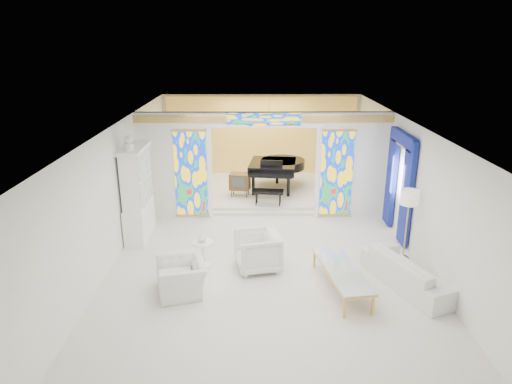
{
  "coord_description": "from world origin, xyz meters",
  "views": [
    {
      "loc": [
        -0.29,
        -10.27,
        4.9
      ],
      "look_at": [
        -0.23,
        0.2,
        1.34
      ],
      "focal_mm": 32.0,
      "sensor_mm": 36.0,
      "label": 1
    }
  ],
  "objects_px": {
    "armchair_left": "(181,277)",
    "coffee_table": "(341,270)",
    "sofa": "(411,271)",
    "grand_piano": "(277,166)",
    "china_cabinet": "(137,194)",
    "tv_console": "(240,182)",
    "armchair_right": "(257,251)"
  },
  "relations": [
    {
      "from": "armchair_left",
      "to": "tv_console",
      "type": "relative_size",
      "value": 1.46
    },
    {
      "from": "armchair_left",
      "to": "coffee_table",
      "type": "height_order",
      "value": "armchair_left"
    },
    {
      "from": "armchair_right",
      "to": "tv_console",
      "type": "height_order",
      "value": "tv_console"
    },
    {
      "from": "coffee_table",
      "to": "tv_console",
      "type": "distance_m",
      "value": 5.76
    },
    {
      "from": "armchair_right",
      "to": "coffee_table",
      "type": "height_order",
      "value": "armchair_right"
    },
    {
      "from": "china_cabinet",
      "to": "armchair_left",
      "type": "height_order",
      "value": "china_cabinet"
    },
    {
      "from": "china_cabinet",
      "to": "armchair_left",
      "type": "bearing_deg",
      "value": -61.68
    },
    {
      "from": "coffee_table",
      "to": "tv_console",
      "type": "bearing_deg",
      "value": 112.49
    },
    {
      "from": "coffee_table",
      "to": "grand_piano",
      "type": "height_order",
      "value": "grand_piano"
    },
    {
      "from": "grand_piano",
      "to": "armchair_left",
      "type": "bearing_deg",
      "value": -102.5
    },
    {
      "from": "armchair_left",
      "to": "coffee_table",
      "type": "xyz_separation_m",
      "value": [
        3.23,
        0.08,
        0.09
      ]
    },
    {
      "from": "sofa",
      "to": "coffee_table",
      "type": "distance_m",
      "value": 1.47
    },
    {
      "from": "armchair_right",
      "to": "sofa",
      "type": "height_order",
      "value": "armchair_right"
    },
    {
      "from": "tv_console",
      "to": "china_cabinet",
      "type": "bearing_deg",
      "value": -123.3
    },
    {
      "from": "grand_piano",
      "to": "tv_console",
      "type": "xyz_separation_m",
      "value": [
        -1.2,
        -0.78,
        -0.28
      ]
    },
    {
      "from": "sofa",
      "to": "grand_piano",
      "type": "relative_size",
      "value": 0.8
    },
    {
      "from": "sofa",
      "to": "grand_piano",
      "type": "height_order",
      "value": "grand_piano"
    },
    {
      "from": "coffee_table",
      "to": "tv_console",
      "type": "height_order",
      "value": "tv_console"
    },
    {
      "from": "grand_piano",
      "to": "china_cabinet",
      "type": "bearing_deg",
      "value": -129.77
    },
    {
      "from": "armchair_right",
      "to": "coffee_table",
      "type": "bearing_deg",
      "value": 50.55
    },
    {
      "from": "sofa",
      "to": "coffee_table",
      "type": "bearing_deg",
      "value": 73.13
    },
    {
      "from": "armchair_left",
      "to": "grand_piano",
      "type": "relative_size",
      "value": 0.37
    },
    {
      "from": "sofa",
      "to": "armchair_left",
      "type": "bearing_deg",
      "value": 70.63
    },
    {
      "from": "armchair_left",
      "to": "grand_piano",
      "type": "bearing_deg",
      "value": 144.9
    },
    {
      "from": "grand_piano",
      "to": "sofa",
      "type": "bearing_deg",
      "value": -60.25
    },
    {
      "from": "armchair_left",
      "to": "sofa",
      "type": "xyz_separation_m",
      "value": [
        4.69,
        0.21,
        -0.01
      ]
    },
    {
      "from": "sofa",
      "to": "tv_console",
      "type": "relative_size",
      "value": 3.16
    },
    {
      "from": "armchair_left",
      "to": "armchair_right",
      "type": "bearing_deg",
      "value": 106.97
    },
    {
      "from": "sofa",
      "to": "tv_console",
      "type": "xyz_separation_m",
      "value": [
        -3.66,
        5.19,
        0.32
      ]
    },
    {
      "from": "sofa",
      "to": "tv_console",
      "type": "distance_m",
      "value": 6.36
    },
    {
      "from": "sofa",
      "to": "coffee_table",
      "type": "relative_size",
      "value": 1.03
    },
    {
      "from": "armchair_left",
      "to": "tv_console",
      "type": "height_order",
      "value": "tv_console"
    }
  ]
}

